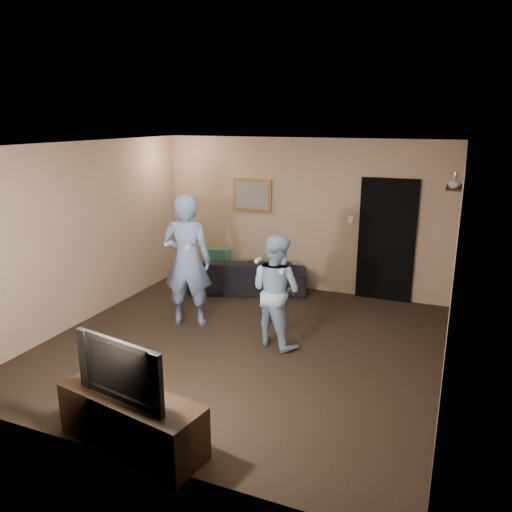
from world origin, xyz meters
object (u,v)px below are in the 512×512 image
at_px(television, 128,366).
at_px(wii_player_right, 276,291).
at_px(wii_player_left, 187,261).
at_px(sofa, 248,274).
at_px(tv_console, 132,421).

bearing_deg(television, wii_player_right, 89.80).
relative_size(wii_player_left, wii_player_right, 1.28).
distance_m(sofa, tv_console, 4.39).
bearing_deg(wii_player_left, wii_player_right, -6.46).
relative_size(television, wii_player_right, 0.67).
distance_m(television, wii_player_left, 2.84).
height_order(sofa, television, television).
distance_m(wii_player_left, wii_player_right, 1.43).
distance_m(tv_console, television, 0.55).
relative_size(sofa, wii_player_left, 1.05).
relative_size(sofa, television, 2.00).
relative_size(tv_console, television, 1.45).
distance_m(sofa, television, 4.42).
xyz_separation_m(sofa, television, (0.72, -4.33, 0.51)).
xyz_separation_m(wii_player_left, wii_player_right, (1.41, -0.16, -0.21)).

